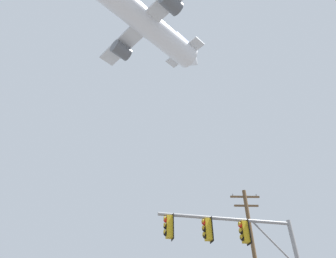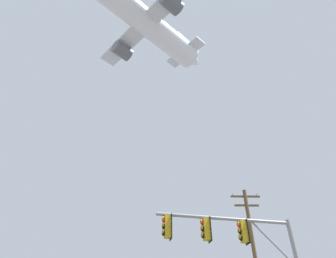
% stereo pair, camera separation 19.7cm
% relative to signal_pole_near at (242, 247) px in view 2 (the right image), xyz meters
% --- Properties ---
extents(signal_pole_near, '(6.18, 1.34, 5.99)m').
position_rel_signal_pole_near_xyz_m(signal_pole_near, '(0.00, 0.00, 0.00)').
color(signal_pole_near, gray).
rests_on(signal_pole_near, ground).
extents(airplane, '(23.73, 22.34, 7.91)m').
position_rel_signal_pole_near_xyz_m(airplane, '(-7.14, 15.79, 40.12)').
color(airplane, white).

